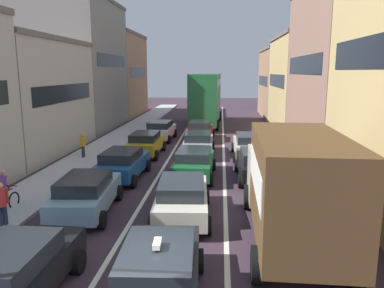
# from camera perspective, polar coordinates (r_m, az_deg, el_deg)

# --- Properties ---
(sidewalk_left) EXTENTS (2.60, 64.00, 0.14)m
(sidewalk_left) POSITION_cam_1_polar(r_m,az_deg,el_deg) (28.83, -12.16, 0.22)
(sidewalk_left) COLOR #BABABA
(sidewalk_left) RESTS_ON ground
(lane_stripe_left) EXTENTS (0.16, 60.00, 0.01)m
(lane_stripe_left) POSITION_cam_1_polar(r_m,az_deg,el_deg) (27.84, -2.24, -0.06)
(lane_stripe_left) COLOR silver
(lane_stripe_left) RESTS_ON ground
(lane_stripe_right) EXTENTS (0.16, 60.00, 0.01)m
(lane_stripe_right) POSITION_cam_1_polar(r_m,az_deg,el_deg) (27.66, 4.78, -0.16)
(lane_stripe_right) COLOR silver
(lane_stripe_right) RESTS_ON ground
(building_row_left) EXTENTS (7.20, 43.90, 11.69)m
(building_row_left) POSITION_cam_1_polar(r_m,az_deg,el_deg) (33.32, -19.75, 9.41)
(building_row_left) COLOR #B2ADA3
(building_row_left) RESTS_ON ground
(building_row_right) EXTENTS (7.20, 43.90, 11.09)m
(building_row_right) POSITION_cam_1_polar(r_m,az_deg,el_deg) (28.75, 21.73, 9.30)
(building_row_right) COLOR #9E7556
(building_row_right) RESTS_ON ground
(removalist_box_truck) EXTENTS (2.86, 7.76, 3.58)m
(removalist_box_truck) POSITION_cam_1_polar(r_m,az_deg,el_deg) (11.91, 15.07, -5.73)
(removalist_box_truck) COLOR #B7B29E
(removalist_box_truck) RESTS_ON ground
(taxi_centre_lane_front) EXTENTS (2.23, 4.38, 1.66)m
(taxi_centre_lane_front) POSITION_cam_1_polar(r_m,az_deg,el_deg) (9.08, -5.08, -18.91)
(taxi_centre_lane_front) COLOR black
(taxi_centre_lane_front) RESTS_ON ground
(sedan_left_lane_front) EXTENTS (2.09, 4.32, 1.49)m
(sedan_left_lane_front) POSITION_cam_1_polar(r_m,az_deg,el_deg) (9.93, -25.47, -17.26)
(sedan_left_lane_front) COLOR black
(sedan_left_lane_front) RESTS_ON ground
(sedan_centre_lane_second) EXTENTS (2.25, 4.39, 1.49)m
(sedan_centre_lane_second) POSITION_cam_1_polar(r_m,az_deg,el_deg) (13.87, -1.51, -8.07)
(sedan_centre_lane_second) COLOR beige
(sedan_centre_lane_second) RESTS_ON ground
(wagon_left_lane_second) EXTENTS (2.29, 4.41, 1.49)m
(wagon_left_lane_second) POSITION_cam_1_polar(r_m,az_deg,el_deg) (14.85, -15.72, -7.18)
(wagon_left_lane_second) COLOR #759EB7
(wagon_left_lane_second) RESTS_ON ground
(hatchback_centre_lane_third) EXTENTS (2.15, 4.34, 1.49)m
(hatchback_centre_lane_third) POSITION_cam_1_polar(r_m,az_deg,el_deg) (19.01, 0.31, -2.80)
(hatchback_centre_lane_third) COLOR #19592D
(hatchback_centre_lane_third) RESTS_ON ground
(sedan_left_lane_third) EXTENTS (2.19, 4.36, 1.49)m
(sedan_left_lane_third) POSITION_cam_1_polar(r_m,az_deg,el_deg) (19.13, -10.45, -2.90)
(sedan_left_lane_third) COLOR #194C8C
(sedan_left_lane_third) RESTS_ON ground
(coupe_centre_lane_fourth) EXTENTS (2.09, 4.32, 1.49)m
(coupe_centre_lane_fourth) POSITION_cam_1_polar(r_m,az_deg,el_deg) (24.20, 0.96, 0.18)
(coupe_centre_lane_fourth) COLOR gray
(coupe_centre_lane_fourth) RESTS_ON ground
(sedan_left_lane_fourth) EXTENTS (2.11, 4.32, 1.49)m
(sedan_left_lane_fourth) POSITION_cam_1_polar(r_m,az_deg,el_deg) (24.32, -7.03, 0.16)
(sedan_left_lane_fourth) COLOR #B29319
(sedan_left_lane_fourth) RESTS_ON ground
(sedan_centre_lane_fifth) EXTENTS (2.21, 4.37, 1.49)m
(sedan_centre_lane_fifth) POSITION_cam_1_polar(r_m,az_deg,el_deg) (29.53, 1.23, 2.14)
(sedan_centre_lane_fifth) COLOR #A51E1E
(sedan_centre_lane_fifth) RESTS_ON ground
(sedan_left_lane_fifth) EXTENTS (2.22, 4.38, 1.49)m
(sedan_left_lane_fifth) POSITION_cam_1_polar(r_m,az_deg,el_deg) (29.61, -4.80, 2.13)
(sedan_left_lane_fifth) COLOR silver
(sedan_left_lane_fifth) RESTS_ON ground
(sedan_right_lane_behind_truck) EXTENTS (2.13, 4.34, 1.49)m
(sedan_right_lane_behind_truck) POSITION_cam_1_polar(r_m,az_deg,el_deg) (18.97, 9.86, -3.00)
(sedan_right_lane_behind_truck) COLOR black
(sedan_right_lane_behind_truck) RESTS_ON ground
(wagon_right_lane_far) EXTENTS (2.08, 4.31, 1.49)m
(wagon_right_lane_far) POSITION_cam_1_polar(r_m,az_deg,el_deg) (23.75, 8.63, -0.14)
(wagon_right_lane_far) COLOR beige
(wagon_right_lane_far) RESTS_ON ground
(bus_mid_queue_primary) EXTENTS (3.03, 10.57, 5.06)m
(bus_mid_queue_primary) POSITION_cam_1_polar(r_m,az_deg,el_deg) (37.31, 2.14, 7.12)
(bus_mid_queue_primary) COLOR #1E6033
(bus_mid_queue_primary) RESTS_ON ground
(cyclist_on_sidewalk) EXTENTS (0.50, 1.73, 1.72)m
(cyclist_on_sidewalk) POSITION_cam_1_polar(r_m,az_deg,el_deg) (15.89, -26.59, -6.56)
(cyclist_on_sidewalk) COLOR black
(cyclist_on_sidewalk) RESTS_ON ground
(pedestrian_near_kerb) EXTENTS (0.34, 0.54, 1.66)m
(pedestrian_near_kerb) POSITION_cam_1_polar(r_m,az_deg,el_deg) (23.94, -16.18, -0.01)
(pedestrian_near_kerb) COLOR #262D47
(pedestrian_near_kerb) RESTS_ON ground
(pedestrian_far_sidewalk) EXTENTS (0.36, 0.46, 1.66)m
(pedestrian_far_sidewalk) POSITION_cam_1_polar(r_m,az_deg,el_deg) (14.43, -26.92, -7.91)
(pedestrian_far_sidewalk) COLOR #262D47
(pedestrian_far_sidewalk) RESTS_ON ground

